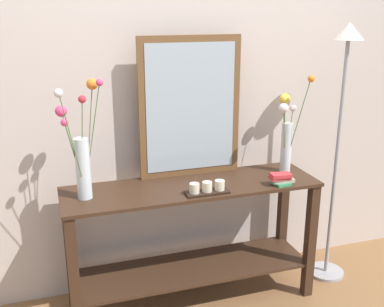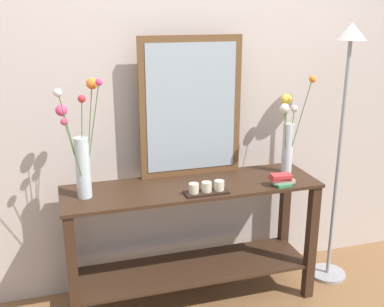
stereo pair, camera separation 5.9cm
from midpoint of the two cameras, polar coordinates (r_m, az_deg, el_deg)
ground_plane at (r=3.05m, az=-0.58°, el=-17.55°), size 7.00×6.00×0.02m
wall_back at (r=2.85m, az=-2.71°, el=9.53°), size 6.40×0.08×2.70m
console_table at (r=2.80m, az=-0.61°, el=-9.40°), size 1.49×0.43×0.76m
mirror_leaning at (r=2.75m, az=-0.84°, el=5.67°), size 0.62×0.03×0.84m
tall_vase_left at (r=2.50m, az=-14.14°, el=0.22°), size 0.24×0.27×0.64m
vase_right at (r=2.89m, az=10.99°, el=2.80°), size 0.21×0.24×0.61m
candle_tray at (r=2.56m, az=1.20°, el=-4.34°), size 0.24×0.09×0.07m
book_stack at (r=2.73m, az=10.31°, el=-3.09°), size 0.15×0.10×0.07m
floor_lamp at (r=3.00m, az=17.32°, el=4.80°), size 0.24×0.24×1.66m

